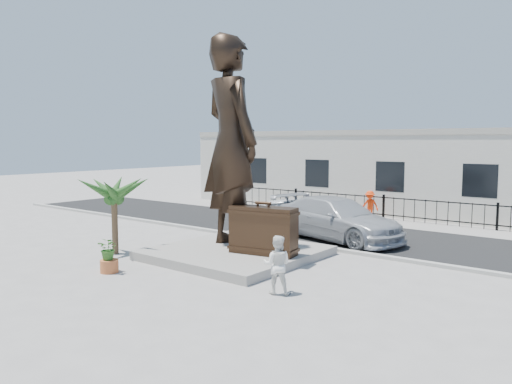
# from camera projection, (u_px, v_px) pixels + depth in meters

# --- Properties ---
(ground) EXTENTS (100.00, 100.00, 0.00)m
(ground) POSITION_uv_depth(u_px,v_px,m) (218.00, 268.00, 16.11)
(ground) COLOR #9E9991
(ground) RESTS_ON ground
(street) EXTENTS (40.00, 7.00, 0.01)m
(street) POSITION_uv_depth(u_px,v_px,m) (339.00, 232.00, 22.37)
(street) COLOR black
(street) RESTS_ON ground
(curb) EXTENTS (40.00, 0.25, 0.12)m
(curb) POSITION_uv_depth(u_px,v_px,m) (295.00, 243.00, 19.63)
(curb) COLOR #A5A399
(curb) RESTS_ON ground
(far_sidewalk) EXTENTS (40.00, 2.50, 0.02)m
(far_sidewalk) POSITION_uv_depth(u_px,v_px,m) (377.00, 221.00, 25.50)
(far_sidewalk) COLOR #9E9991
(far_sidewalk) RESTS_ON ground
(plinth) EXTENTS (5.20, 5.20, 0.30)m
(plinth) POSITION_uv_depth(u_px,v_px,m) (236.00, 253.00, 17.58)
(plinth) COLOR gray
(plinth) RESTS_ON ground
(fence) EXTENTS (22.00, 0.10, 1.20)m
(fence) POSITION_uv_depth(u_px,v_px,m) (383.00, 208.00, 26.06)
(fence) COLOR black
(fence) RESTS_ON ground
(building) EXTENTS (28.00, 7.00, 4.40)m
(building) POSITION_uv_depth(u_px,v_px,m) (414.00, 173.00, 29.19)
(building) COLOR silver
(building) RESTS_ON ground
(statue) EXTENTS (3.19, 2.65, 7.49)m
(statue) POSITION_uv_depth(u_px,v_px,m) (231.00, 142.00, 17.75)
(statue) COLOR black
(statue) RESTS_ON plinth
(suitcase) EXTENTS (2.36, 1.11, 1.60)m
(suitcase) POSITION_uv_depth(u_px,v_px,m) (263.00, 230.00, 16.68)
(suitcase) COLOR #302014
(suitcase) RESTS_ON plinth
(tourist) EXTENTS (0.96, 0.89, 1.58)m
(tourist) POSITION_uv_depth(u_px,v_px,m) (277.00, 265.00, 13.28)
(tourist) COLOR white
(tourist) RESTS_ON ground
(car_white) EXTENTS (5.43, 3.86, 1.37)m
(car_white) POSITION_uv_depth(u_px,v_px,m) (299.00, 215.00, 23.04)
(car_white) COLOR white
(car_white) RESTS_ON street
(car_silver) EXTENTS (6.39, 3.67, 1.74)m
(car_silver) POSITION_uv_depth(u_px,v_px,m) (336.00, 219.00, 20.61)
(car_silver) COLOR #ACAEB1
(car_silver) RESTS_ON street
(worker) EXTENTS (0.97, 0.56, 1.50)m
(worker) POSITION_uv_depth(u_px,v_px,m) (370.00, 205.00, 25.87)
(worker) COLOR #FF3C0D
(worker) RESTS_ON far_sidewalk
(palm_tree) EXTENTS (1.80, 1.80, 3.20)m
(palm_tree) POSITION_uv_depth(u_px,v_px,m) (116.00, 254.00, 18.13)
(palm_tree) COLOR #224A1B
(palm_tree) RESTS_ON ground
(planter) EXTENTS (0.56, 0.56, 0.40)m
(planter) POSITION_uv_depth(u_px,v_px,m) (109.00, 266.00, 15.50)
(planter) COLOR #BF6232
(planter) RESTS_ON ground
(shrub) EXTENTS (0.77, 0.72, 0.71)m
(shrub) POSITION_uv_depth(u_px,v_px,m) (109.00, 249.00, 15.45)
(shrub) COLOR #2F6320
(shrub) RESTS_ON planter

